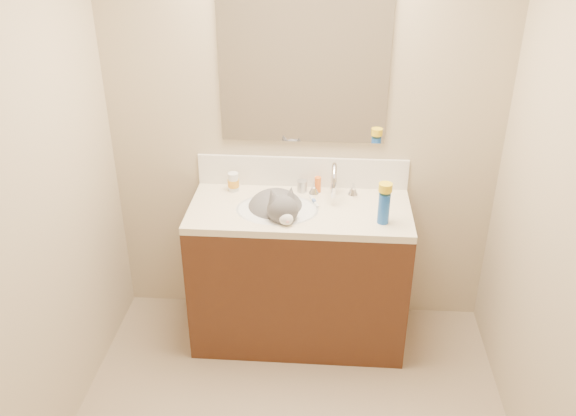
% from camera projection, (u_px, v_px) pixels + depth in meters
% --- Properties ---
extents(room_shell, '(2.24, 2.54, 2.52)m').
position_uv_depth(room_shell, '(286.00, 180.00, 2.14)').
color(room_shell, tan).
rests_on(room_shell, ground).
extents(vanity_cabinet, '(1.20, 0.55, 0.82)m').
position_uv_depth(vanity_cabinet, '(299.00, 276.00, 3.51)').
color(vanity_cabinet, '#412112').
rests_on(vanity_cabinet, ground).
extents(counter_slab, '(1.20, 0.55, 0.04)m').
position_uv_depth(counter_slab, '(300.00, 211.00, 3.30)').
color(counter_slab, beige).
rests_on(counter_slab, vanity_cabinet).
extents(basin, '(0.45, 0.36, 0.14)m').
position_uv_depth(basin, '(277.00, 220.00, 3.31)').
color(basin, white).
rests_on(basin, vanity_cabinet).
extents(faucet, '(0.28, 0.20, 0.21)m').
position_uv_depth(faucet, '(334.00, 183.00, 3.36)').
color(faucet, silver).
rests_on(faucet, counter_slab).
extents(cat, '(0.44, 0.47, 0.34)m').
position_uv_depth(cat, '(277.00, 211.00, 3.30)').
color(cat, '#4A484A').
rests_on(cat, basin).
extents(backsplash, '(1.20, 0.02, 0.18)m').
position_uv_depth(backsplash, '(302.00, 172.00, 3.48)').
color(backsplash, silver).
rests_on(backsplash, counter_slab).
extents(mirror, '(0.90, 0.02, 0.80)m').
position_uv_depth(mirror, '(304.00, 70.00, 3.20)').
color(mirror, white).
rests_on(mirror, room_shell).
extents(pill_bottle, '(0.07, 0.07, 0.11)m').
position_uv_depth(pill_bottle, '(233.00, 182.00, 3.45)').
color(pill_bottle, silver).
rests_on(pill_bottle, counter_slab).
extents(pill_label, '(0.08, 0.08, 0.04)m').
position_uv_depth(pill_label, '(233.00, 183.00, 3.45)').
color(pill_label, gold).
rests_on(pill_label, pill_bottle).
extents(silver_jar, '(0.07, 0.07, 0.07)m').
position_uv_depth(silver_jar, '(302.00, 186.00, 3.45)').
color(silver_jar, '#B7B7BC').
rests_on(silver_jar, counter_slab).
extents(amber_bottle, '(0.05, 0.05, 0.09)m').
position_uv_depth(amber_bottle, '(318.00, 185.00, 3.44)').
color(amber_bottle, orange).
rests_on(amber_bottle, counter_slab).
extents(toothbrush, '(0.06, 0.13, 0.01)m').
position_uv_depth(toothbrush, '(314.00, 201.00, 3.35)').
color(toothbrush, silver).
rests_on(toothbrush, counter_slab).
extents(toothbrush_head, '(0.02, 0.03, 0.02)m').
position_uv_depth(toothbrush_head, '(314.00, 201.00, 3.34)').
color(toothbrush_head, '#5B7AC2').
rests_on(toothbrush_head, counter_slab).
extents(spray_can, '(0.07, 0.07, 0.16)m').
position_uv_depth(spray_can, '(384.00, 208.00, 3.11)').
color(spray_can, '#184EAE').
rests_on(spray_can, counter_slab).
extents(spray_cap, '(0.08, 0.08, 0.04)m').
position_uv_depth(spray_cap, '(386.00, 187.00, 3.05)').
color(spray_cap, yellow).
rests_on(spray_cap, spray_can).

